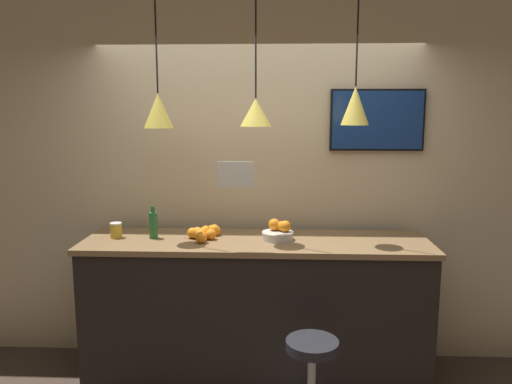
{
  "coord_description": "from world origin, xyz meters",
  "views": [
    {
      "loc": [
        0.16,
        -2.87,
        2.01
      ],
      "look_at": [
        0.0,
        0.61,
        1.43
      ],
      "focal_mm": 35.0,
      "sensor_mm": 36.0,
      "label": 1
    }
  ],
  "objects_px": {
    "juice_bottle": "(153,225)",
    "spread_jar": "(116,230)",
    "mounted_tv": "(377,120)",
    "bar_stool": "(311,381)",
    "fruit_bowl": "(278,232)"
  },
  "relations": [
    {
      "from": "juice_bottle",
      "to": "spread_jar",
      "type": "height_order",
      "value": "juice_bottle"
    },
    {
      "from": "mounted_tv",
      "to": "spread_jar",
      "type": "bearing_deg",
      "value": -169.03
    },
    {
      "from": "spread_jar",
      "to": "mounted_tv",
      "type": "distance_m",
      "value": 2.12
    },
    {
      "from": "fruit_bowl",
      "to": "juice_bottle",
      "type": "relative_size",
      "value": 0.95
    },
    {
      "from": "fruit_bowl",
      "to": "spread_jar",
      "type": "xyz_separation_m",
      "value": [
        -1.19,
        -0.01,
        0.0
      ]
    },
    {
      "from": "juice_bottle",
      "to": "mounted_tv",
      "type": "bearing_deg",
      "value": 12.75
    },
    {
      "from": "bar_stool",
      "to": "fruit_bowl",
      "type": "height_order",
      "value": "fruit_bowl"
    },
    {
      "from": "juice_bottle",
      "to": "spread_jar",
      "type": "bearing_deg",
      "value": 180.0
    },
    {
      "from": "bar_stool",
      "to": "fruit_bowl",
      "type": "distance_m",
      "value": 1.05
    },
    {
      "from": "spread_jar",
      "to": "bar_stool",
      "type": "bearing_deg",
      "value": -25.72
    },
    {
      "from": "fruit_bowl",
      "to": "juice_bottle",
      "type": "xyz_separation_m",
      "value": [
        -0.91,
        -0.01,
        0.05
      ]
    },
    {
      "from": "bar_stool",
      "to": "mounted_tv",
      "type": "xyz_separation_m",
      "value": [
        0.54,
        1.05,
        1.56
      ]
    },
    {
      "from": "bar_stool",
      "to": "juice_bottle",
      "type": "distance_m",
      "value": 1.54
    },
    {
      "from": "bar_stool",
      "to": "spread_jar",
      "type": "height_order",
      "value": "spread_jar"
    },
    {
      "from": "bar_stool",
      "to": "mounted_tv",
      "type": "relative_size",
      "value": 0.89
    }
  ]
}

